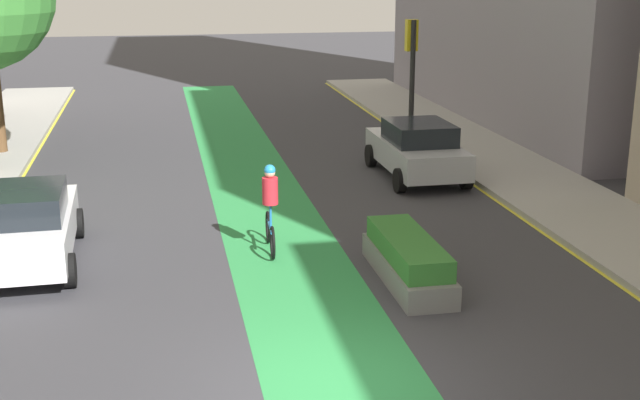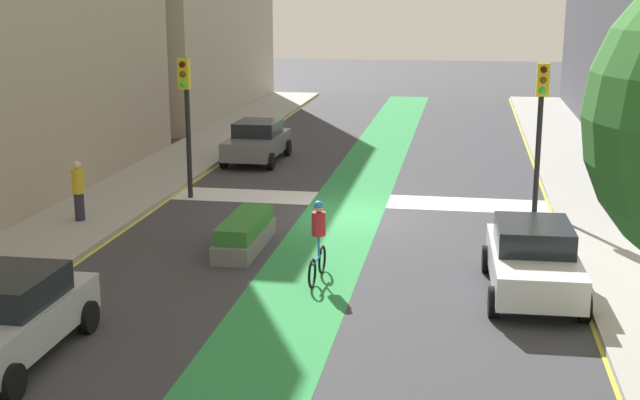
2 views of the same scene
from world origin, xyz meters
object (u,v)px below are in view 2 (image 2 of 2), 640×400
(traffic_signal_near_right, at_px, (186,101))
(car_grey_right_near, at_px, (257,141))
(pedestrian_sidewalk_right_a, at_px, (78,190))
(car_silver_right_far, at_px, (6,318))
(median_planter, at_px, (245,234))
(traffic_signal_near_left, at_px, (541,110))
(cyclist_in_lane, at_px, (318,239))
(car_white_left_far, at_px, (533,259))

(traffic_signal_near_right, bearing_deg, car_grey_right_near, -96.17)
(pedestrian_sidewalk_right_a, bearing_deg, traffic_signal_near_right, -118.78)
(car_grey_right_near, relative_size, car_silver_right_far, 1.00)
(traffic_signal_near_right, xyz_separation_m, car_silver_right_far, (-0.67, 12.56, -2.33))
(pedestrian_sidewalk_right_a, height_order, median_planter, pedestrian_sidewalk_right_a)
(median_planter, bearing_deg, traffic_signal_near_left, -147.19)
(car_silver_right_far, height_order, cyclist_in_lane, cyclist_in_lane)
(traffic_signal_near_left, bearing_deg, median_planter, 32.81)
(car_silver_right_far, bearing_deg, car_grey_right_near, -90.07)
(median_planter, bearing_deg, cyclist_in_lane, 137.63)
(cyclist_in_lane, relative_size, pedestrian_sidewalk_right_a, 1.08)
(traffic_signal_near_left, xyz_separation_m, cyclist_in_lane, (5.39, 7.03, -2.17))
(car_grey_right_near, distance_m, car_white_left_far, 16.80)
(car_white_left_far, xyz_separation_m, pedestrian_sidewalk_right_a, (12.29, -3.71, 0.23))
(traffic_signal_near_right, xyz_separation_m, car_white_left_far, (-10.26, 7.40, -2.33))
(car_grey_right_near, bearing_deg, cyclist_in_lane, 109.24)
(car_silver_right_far, bearing_deg, cyclist_in_lane, -131.84)
(traffic_signal_near_right, height_order, cyclist_in_lane, traffic_signal_near_right)
(car_silver_right_far, height_order, pedestrian_sidewalk_right_a, pedestrian_sidewalk_right_a)
(car_silver_right_far, bearing_deg, median_planter, -108.60)
(traffic_signal_near_left, relative_size, median_planter, 1.41)
(median_planter, bearing_deg, car_silver_right_far, 71.40)
(car_white_left_far, height_order, pedestrian_sidewalk_right_a, pedestrian_sidewalk_right_a)
(traffic_signal_near_right, distance_m, pedestrian_sidewalk_right_a, 4.71)
(car_grey_right_near, distance_m, cyclist_in_lane, 14.44)
(traffic_signal_near_left, xyz_separation_m, car_white_left_far, (0.59, 7.22, -2.34))
(car_grey_right_near, relative_size, median_planter, 1.32)
(traffic_signal_near_left, relative_size, car_white_left_far, 1.06)
(traffic_signal_near_left, distance_m, cyclist_in_lane, 9.13)
(car_grey_right_near, bearing_deg, median_planter, 102.09)
(car_white_left_far, distance_m, cyclist_in_lane, 4.81)
(traffic_signal_near_right, distance_m, car_white_left_far, 12.86)
(car_white_left_far, height_order, cyclist_in_lane, cyclist_in_lane)
(car_silver_right_far, relative_size, cyclist_in_lane, 2.27)
(traffic_signal_near_left, relative_size, car_silver_right_far, 1.07)
(car_white_left_far, distance_m, car_silver_right_far, 10.89)
(traffic_signal_near_left, distance_m, pedestrian_sidewalk_right_a, 13.51)
(pedestrian_sidewalk_right_a, bearing_deg, median_planter, 164.53)
(car_silver_right_far, xyz_separation_m, pedestrian_sidewalk_right_a, (2.70, -8.86, 0.23))
(car_silver_right_far, distance_m, cyclist_in_lane, 7.17)
(cyclist_in_lane, bearing_deg, car_silver_right_far, 48.16)
(car_grey_right_near, height_order, car_silver_right_far, same)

